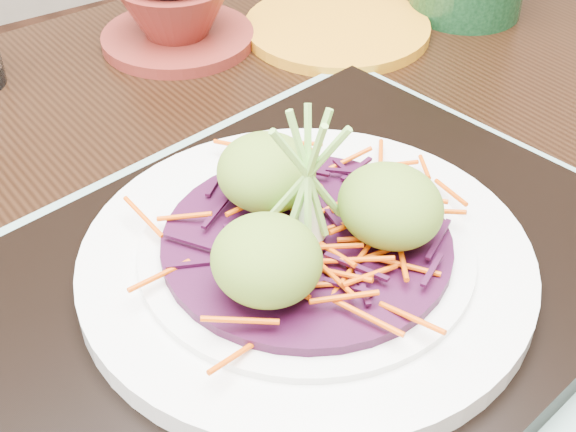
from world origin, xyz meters
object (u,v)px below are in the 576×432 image
serving_tray (306,282)px  yellow_plate (337,28)px  dining_table (274,313)px  terracotta_bowl_set (176,16)px  white_plate (306,260)px

serving_tray → yellow_plate: 0.37m
serving_tray → yellow_plate: size_ratio=2.31×
dining_table → yellow_plate: (0.21, 0.21, 0.10)m
terracotta_bowl_set → serving_tray: bearing=-104.8°
white_plate → yellow_plate: bearing=50.9°
serving_tray → white_plate: (-0.00, -0.00, 0.02)m
terracotta_bowl_set → white_plate: bearing=-104.8°
dining_table → serving_tray: serving_tray is taller
terracotta_bowl_set → dining_table: bearing=-103.9°
serving_tray → yellow_plate: serving_tray is taller
terracotta_bowl_set → yellow_plate: size_ratio=0.84×
serving_tray → white_plate: bearing=-136.9°
white_plate → terracotta_bowl_set: (0.09, 0.35, -0.00)m
dining_table → terracotta_bowl_set: size_ratio=8.02×
serving_tray → terracotta_bowl_set: (0.09, 0.35, 0.01)m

